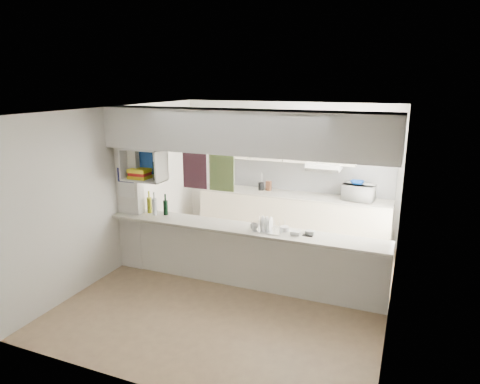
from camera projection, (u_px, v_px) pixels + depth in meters
The scene contains 16 objects.
floor at pixel (241, 285), 6.42m from camera, with size 4.80×4.80×0.00m, color #937455.
ceiling at pixel (241, 109), 5.77m from camera, with size 4.80×4.80×0.00m, color white.
wall_back at pixel (287, 170), 8.25m from camera, with size 4.20×4.20×0.00m, color silver.
wall_left at pixel (120, 188), 6.86m from camera, with size 4.80×4.80×0.00m, color silver.
wall_right at pixel (397, 219), 5.33m from camera, with size 4.80×4.80×0.00m, color silver.
servery_partition at pixel (230, 176), 6.07m from camera, with size 4.20×0.50×2.60m.
cubby_shelf at pixel (144, 166), 6.50m from camera, with size 0.65×0.35×0.50m.
kitchen_run at pixel (291, 198), 8.07m from camera, with size 3.60×0.63×2.24m.
microwave at pixel (359, 192), 7.54m from camera, with size 0.53×0.36×0.29m, color white.
bowl at pixel (357, 183), 7.49m from camera, with size 0.24×0.24×0.06m, color navy.
dish_rack at pixel (269, 225), 6.01m from camera, with size 0.41×0.31×0.22m.
cup at pixel (254, 226), 6.04m from camera, with size 0.11×0.11×0.09m, color white.
wine_bottles at pixel (152, 206), 6.78m from camera, with size 0.52×0.15×0.37m.
plastic_tubs at pixel (295, 231), 5.94m from camera, with size 0.49×0.21×0.06m.
utensil_jar at pixel (261, 186), 8.26m from camera, with size 0.11×0.11×0.15m, color black.
knife_block at pixel (269, 186), 8.23m from camera, with size 0.09×0.08×0.19m, color #532F1C.
Camera 1 is at (2.19, -5.44, 2.97)m, focal length 32.00 mm.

